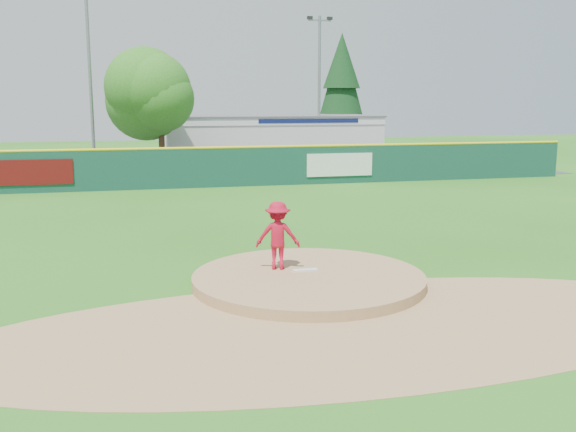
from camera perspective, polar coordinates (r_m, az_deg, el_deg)
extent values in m
plane|color=#286B19|center=(15.29, 1.84, -6.08)|extent=(120.00, 120.00, 0.00)
cylinder|color=#9E774C|center=(15.29, 1.84, -6.08)|extent=(5.50, 5.50, 0.50)
cube|color=white|center=(15.49, 1.54, -4.83)|extent=(0.60, 0.15, 0.04)
cylinder|color=#9E774C|center=(12.57, 5.65, -9.74)|extent=(15.40, 15.40, 0.01)
cube|color=#38383A|center=(41.53, -8.46, 4.12)|extent=(44.00, 16.00, 0.02)
imported|color=#B30F29|center=(15.51, -0.91, -1.74)|extent=(1.20, 0.89, 1.65)
imported|color=white|center=(36.01, -5.64, 4.33)|extent=(5.12, 3.73, 1.29)
cube|color=silver|center=(47.27, -1.82, 6.87)|extent=(15.00, 8.00, 3.20)
cube|color=white|center=(43.29, -0.69, 8.44)|extent=(15.00, 0.06, 0.55)
cube|color=#0F194C|center=(43.76, 1.90, 8.45)|extent=(7.00, 0.03, 0.28)
cube|color=#59595B|center=(47.20, -1.83, 8.87)|extent=(15.20, 8.20, 0.12)
cube|color=#600E0D|center=(32.48, -21.72, 3.63)|extent=(3.60, 0.04, 1.20)
cube|color=white|center=(33.98, 4.63, 4.57)|extent=(3.60, 0.04, 1.20)
cube|color=#134034|center=(32.53, -6.90, 4.28)|extent=(40.00, 0.10, 2.00)
cylinder|color=yellow|center=(32.44, -6.94, 6.04)|extent=(40.00, 0.14, 0.14)
cylinder|color=#382314|center=(39.28, -11.13, 5.59)|extent=(0.36, 0.36, 2.60)
sphere|color=#387F23|center=(39.16, -11.29, 10.35)|extent=(5.60, 5.60, 5.60)
cylinder|color=#382314|center=(53.04, 4.70, 6.33)|extent=(0.40, 0.40, 1.60)
cone|color=#113A16|center=(52.95, 4.78, 11.47)|extent=(4.40, 4.40, 7.90)
cylinder|color=gray|center=(41.17, -17.16, 11.39)|extent=(0.20, 0.20, 11.00)
cylinder|color=gray|center=(45.05, 2.78, 11.03)|extent=(0.20, 0.20, 10.00)
cube|color=gray|center=(45.37, 2.84, 16.98)|extent=(1.60, 0.10, 0.10)
cube|color=black|center=(45.19, 1.95, 17.20)|extent=(0.35, 0.25, 0.20)
cube|color=black|center=(45.59, 3.72, 17.13)|extent=(0.35, 0.25, 0.20)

